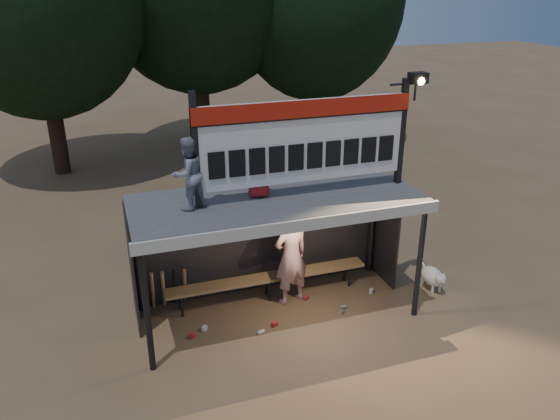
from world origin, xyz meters
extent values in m
plane|color=brown|center=(0.00, 0.00, 0.00)|extent=(80.00, 80.00, 0.00)
imported|color=silver|center=(0.38, 0.28, 0.99)|extent=(0.82, 0.64, 1.97)
imported|color=gray|center=(-1.49, -0.01, 2.92)|extent=(0.73, 0.67, 1.20)
imported|color=maroon|center=(-0.27, 0.15, 2.83)|extent=(0.52, 0.37, 1.02)
cube|color=#404043|center=(0.00, 0.00, 2.26)|extent=(5.00, 2.00, 0.12)
cube|color=beige|center=(0.00, -1.02, 2.22)|extent=(5.10, 0.06, 0.20)
cylinder|color=black|center=(-2.40, -0.90, 1.10)|extent=(0.10, 0.10, 2.20)
cylinder|color=black|center=(2.40, -0.90, 1.10)|extent=(0.10, 0.10, 2.20)
cylinder|color=black|center=(-2.40, 0.90, 1.10)|extent=(0.10, 0.10, 2.20)
cylinder|color=black|center=(2.40, 0.90, 1.10)|extent=(0.10, 0.10, 2.20)
cube|color=black|center=(0.00, 1.00, 1.10)|extent=(5.00, 0.04, 2.20)
cube|color=black|center=(-2.50, 0.50, 1.10)|extent=(0.04, 1.00, 2.20)
cube|color=black|center=(2.50, 0.50, 1.10)|extent=(0.04, 1.00, 2.20)
cylinder|color=black|center=(0.00, 1.00, 2.15)|extent=(5.00, 0.06, 0.06)
cube|color=black|center=(-1.35, 0.00, 3.27)|extent=(0.10, 0.10, 1.90)
cube|color=black|center=(2.35, 0.00, 3.27)|extent=(0.10, 0.10, 1.90)
cube|color=silver|center=(0.50, 0.00, 3.27)|extent=(3.80, 0.08, 1.40)
cube|color=#A71A0B|center=(0.50, -0.05, 3.83)|extent=(3.80, 0.04, 0.28)
cube|color=black|center=(0.50, -0.06, 3.68)|extent=(3.80, 0.02, 0.03)
cube|color=black|center=(-1.03, -0.05, 3.02)|extent=(0.27, 0.03, 0.45)
cube|color=black|center=(-0.69, -0.05, 3.02)|extent=(0.27, 0.03, 0.45)
cube|color=black|center=(-0.35, -0.05, 3.02)|extent=(0.27, 0.03, 0.45)
cube|color=black|center=(-0.01, -0.05, 3.02)|extent=(0.27, 0.03, 0.45)
cube|color=black|center=(0.33, -0.05, 3.02)|extent=(0.27, 0.03, 0.45)
cube|color=black|center=(0.67, -0.05, 3.02)|extent=(0.27, 0.03, 0.45)
cube|color=black|center=(1.01, -0.05, 3.02)|extent=(0.27, 0.03, 0.45)
cube|color=black|center=(1.35, -0.05, 3.02)|extent=(0.27, 0.03, 0.45)
cube|color=black|center=(1.69, -0.05, 3.02)|extent=(0.27, 0.03, 0.45)
cube|color=black|center=(2.03, -0.05, 3.02)|extent=(0.27, 0.03, 0.45)
cylinder|color=black|center=(2.30, 0.00, 4.12)|extent=(0.50, 0.04, 0.04)
cylinder|color=black|center=(2.55, 0.00, 3.97)|extent=(0.04, 0.04, 0.30)
cube|color=black|center=(2.55, -0.05, 4.22)|extent=(0.30, 0.22, 0.18)
sphere|color=#FFD88C|center=(2.55, -0.14, 4.18)|extent=(0.14, 0.14, 0.14)
cube|color=olive|center=(0.00, 0.55, 0.45)|extent=(4.00, 0.35, 0.06)
cylinder|color=black|center=(-1.70, 0.43, 0.23)|extent=(0.05, 0.05, 0.45)
cylinder|color=black|center=(-1.70, 0.67, 0.23)|extent=(0.05, 0.05, 0.45)
cylinder|color=black|center=(0.00, 0.43, 0.23)|extent=(0.05, 0.05, 0.45)
cylinder|color=black|center=(0.00, 0.67, 0.23)|extent=(0.05, 0.05, 0.45)
cylinder|color=black|center=(1.70, 0.43, 0.23)|extent=(0.05, 0.05, 0.45)
cylinder|color=black|center=(1.70, 0.67, 0.23)|extent=(0.05, 0.05, 0.45)
cylinder|color=black|center=(-4.00, 10.00, 1.87)|extent=(0.50, 0.50, 3.74)
cylinder|color=#2E2014|center=(1.00, 11.50, 2.09)|extent=(0.50, 0.50, 4.18)
cylinder|color=black|center=(5.00, 10.50, 1.76)|extent=(0.50, 0.50, 3.52)
ellipsoid|color=beige|center=(3.24, -0.17, 0.27)|extent=(0.36, 0.58, 0.36)
sphere|color=beige|center=(3.24, -0.45, 0.36)|extent=(0.22, 0.22, 0.22)
cone|color=beige|center=(3.24, -0.55, 0.34)|extent=(0.10, 0.10, 0.10)
cone|color=beige|center=(3.19, -0.47, 0.46)|extent=(0.06, 0.06, 0.07)
cone|color=beige|center=(3.29, -0.47, 0.46)|extent=(0.06, 0.06, 0.07)
cylinder|color=beige|center=(3.16, -0.35, 0.09)|extent=(0.05, 0.05, 0.18)
cylinder|color=beige|center=(3.32, -0.35, 0.09)|extent=(0.05, 0.05, 0.18)
cylinder|color=beige|center=(3.16, 0.01, 0.09)|extent=(0.05, 0.05, 0.18)
cylinder|color=#F0E4CF|center=(3.32, 0.01, 0.09)|extent=(0.05, 0.05, 0.18)
cylinder|color=silver|center=(3.24, 0.13, 0.34)|extent=(0.04, 0.16, 0.14)
cylinder|color=olive|center=(-2.17, 0.82, 0.43)|extent=(0.07, 0.27, 0.84)
cylinder|color=#A57D4D|center=(-1.97, 0.82, 0.43)|extent=(0.09, 0.30, 0.83)
cylinder|color=black|center=(-1.77, 0.82, 0.43)|extent=(0.07, 0.32, 0.83)
cylinder|color=#916743|center=(-1.57, 0.82, 0.43)|extent=(0.08, 0.35, 0.82)
cube|color=#B41E23|center=(-1.64, -0.27, 0.04)|extent=(0.11, 0.12, 0.08)
cylinder|color=#A7A7AB|center=(1.25, -0.28, 0.04)|extent=(0.12, 0.07, 0.07)
cube|color=beige|center=(-1.40, -0.13, 0.04)|extent=(0.12, 0.12, 0.08)
cylinder|color=#A31B1F|center=(0.69, 0.23, 0.04)|extent=(0.13, 0.13, 0.07)
cube|color=#AAAAAE|center=(2.01, 0.05, 0.04)|extent=(0.12, 0.12, 0.08)
cylinder|color=silver|center=(-0.48, -0.55, 0.04)|extent=(0.13, 0.09, 0.07)
cube|color=red|center=(-0.18, -0.41, 0.04)|extent=(0.11, 0.09, 0.08)
cylinder|color=#AAA9AE|center=(1.14, -0.43, 0.04)|extent=(0.13, 0.13, 0.07)
camera|label=1|loc=(-2.76, -8.27, 5.75)|focal=35.00mm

